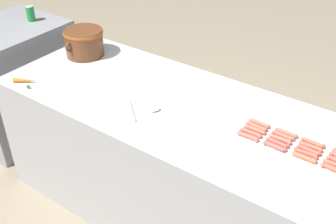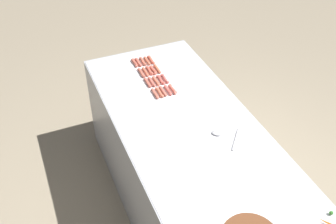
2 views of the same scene
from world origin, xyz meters
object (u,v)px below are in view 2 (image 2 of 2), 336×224
object	(u,v)px
hot_dog_9	(149,71)
hot_dog_10	(156,81)
hot_dog_15	(159,92)
serving_spoon	(223,135)
hot_dog_13	(145,72)
hot_dog_16	(135,63)
hot_dog_6	(161,80)
hot_dog_18	(147,83)
hot_dog_2	(165,79)
hot_dog_12	(138,62)
hot_dog_1	(157,69)
hot_dog_8	(143,61)
hot_dog_5	(153,70)
hot_dog_0	(151,60)
hot_dog_19	(155,94)
hot_dog_17	(141,73)
hot_dog_14	(152,82)
hot_dog_4	(147,61)
hot_dog_3	(173,89)
hot_dog_7	(168,90)
hot_dog_11	(163,91)

from	to	relation	value
hot_dog_9	hot_dog_10	size ratio (longest dim) A/B	1.00
hot_dog_15	serving_spoon	distance (m)	0.64
hot_dog_13	hot_dog_15	distance (m)	0.31
hot_dog_16	serving_spoon	xyz separation A→B (m)	(-0.25, 1.08, -0.00)
hot_dog_6	hot_dog_18	world-z (taller)	same
hot_dog_2	hot_dog_12	bearing A→B (deg)	-70.22
hot_dog_1	hot_dog_8	world-z (taller)	same
hot_dog_13	hot_dog_5	bearing A→B (deg)	179.59
hot_dog_16	hot_dog_15	bearing A→B (deg)	94.52
hot_dog_0	hot_dog_18	xyz separation A→B (m)	(0.15, 0.30, 0.00)
hot_dog_19	hot_dog_1	bearing A→B (deg)	-114.39
hot_dog_6	hot_dog_17	distance (m)	0.19
hot_dog_1	hot_dog_2	distance (m)	0.16
hot_dog_6	hot_dog_13	world-z (taller)	same
hot_dog_9	hot_dog_19	xyz separation A→B (m)	(0.07, 0.31, 0.00)
hot_dog_15	hot_dog_6	bearing A→B (deg)	-114.78
hot_dog_0	hot_dog_2	distance (m)	0.31
hot_dog_5	hot_dog_13	size ratio (longest dim) A/B	1.00
hot_dog_14	hot_dog_13	bearing A→B (deg)	-91.59
hot_dog_4	hot_dog_5	size ratio (longest dim) A/B	1.00
hot_dog_17	hot_dog_10	bearing A→B (deg)	114.12
hot_dog_5	hot_dog_19	xyz separation A→B (m)	(0.10, 0.31, 0.00)
hot_dog_2	hot_dog_19	size ratio (longest dim) A/B	1.00
hot_dog_12	hot_dog_5	bearing A→B (deg)	114.56
hot_dog_8	hot_dog_16	world-z (taller)	same
hot_dog_18	hot_dog_15	bearing A→B (deg)	103.62
hot_dog_8	hot_dog_19	xyz separation A→B (m)	(0.07, 0.47, 0.00)
hot_dog_14	hot_dog_17	bearing A→B (deg)	-78.01
hot_dog_3	hot_dog_10	bearing A→B (deg)	-63.17
hot_dog_1	hot_dog_7	bearing A→B (deg)	83.83
hot_dog_17	serving_spoon	xyz separation A→B (m)	(-0.25, 0.91, -0.00)
hot_dog_17	hot_dog_19	distance (m)	0.31
hot_dog_0	serving_spoon	size ratio (longest dim) A/B	0.57
hot_dog_16	hot_dog_1	bearing A→B (deg)	131.80
hot_dog_9	serving_spoon	bearing A→B (deg)	101.17
hot_dog_4	hot_dog_6	world-z (taller)	same
hot_dog_4	serving_spoon	world-z (taller)	hot_dog_4
hot_dog_14	hot_dog_19	size ratio (longest dim) A/B	1.00
hot_dog_14	hot_dog_2	bearing A→B (deg)	-179.61
hot_dog_9	hot_dog_15	bearing A→B (deg)	83.54
hot_dog_2	hot_dog_19	world-z (taller)	same
hot_dog_2	hot_dog_5	xyz separation A→B (m)	(0.04, -0.15, 0.00)
hot_dog_13	hot_dog_18	world-z (taller)	same
hot_dog_11	hot_dog_9	bearing A→B (deg)	-90.82
hot_dog_9	hot_dog_18	xyz separation A→B (m)	(0.07, 0.15, 0.00)
hot_dog_14	hot_dog_18	world-z (taller)	same
hot_dog_0	hot_dog_16	xyz separation A→B (m)	(0.14, -0.01, 0.00)
hot_dog_8	hot_dog_13	bearing A→B (deg)	77.82
hot_dog_9	hot_dog_17	world-z (taller)	same
hot_dog_1	hot_dog_13	size ratio (longest dim) A/B	1.00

